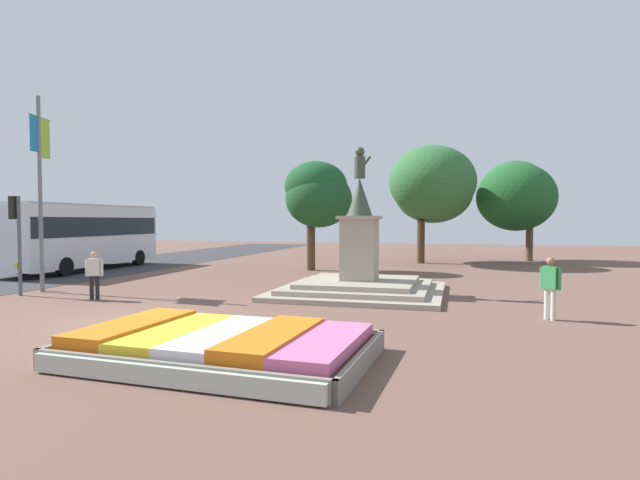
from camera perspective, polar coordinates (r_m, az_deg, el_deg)
The scene contains 12 objects.
ground_plane at distance 13.73m, azimuth -21.36°, elevation -8.87°, with size 92.99×92.99×0.00m, color brown.
flower_planter at distance 9.71m, azimuth -11.21°, elevation -11.80°, with size 5.65×3.75×0.59m.
statue_monument at distance 17.91m, azimuth 4.53°, elevation -3.71°, with size 5.83×5.83×5.22m.
traffic_light_mid_block at distance 20.24m, azimuth -31.35°, elevation 1.28°, with size 0.41×0.30×3.45m.
banner_pole at distance 20.81m, azimuth -29.34°, elevation 5.51°, with size 0.25×1.22×7.09m.
city_bus at distance 28.83m, azimuth -25.48°, elevation 0.76°, with size 2.77×9.70×3.44m.
pedestrian_near_planter at distance 18.04m, azimuth -24.40°, elevation -3.37°, with size 0.53×0.35×1.59m.
pedestrian_crossing_plaza at distance 14.42m, azimuth 24.83°, elevation -4.57°, with size 0.47×0.41×1.66m.
kerb_bollard_north at distance 21.22m, azimuth -29.11°, elevation -3.76°, with size 0.12×0.12×0.95m.
park_tree_far_left at distance 34.26m, azimuth 21.43°, elevation 4.87°, with size 4.84×5.64×6.49m.
park_tree_behind_statue at distance 30.99m, azimuth 12.75°, elevation 6.00°, with size 5.06×6.89×7.00m.
park_tree_far_right at distance 25.67m, azimuth -0.29°, elevation 5.29°, with size 3.50×3.44×5.65m.
Camera 1 is at (8.11, -10.77, 2.61)m, focal length 28.00 mm.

